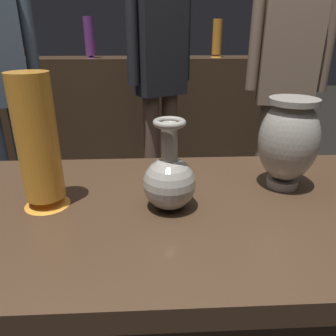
{
  "coord_description": "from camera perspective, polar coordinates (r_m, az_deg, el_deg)",
  "views": [
    {
      "loc": [
        -0.03,
        -0.69,
        1.19
      ],
      "look_at": [
        0.0,
        -0.0,
        0.9
      ],
      "focal_mm": 34.67,
      "sensor_mm": 36.0,
      "label": 1
    }
  ],
  "objects": [
    {
      "name": "display_plinth",
      "position": [
        1.04,
        -0.19,
        -25.85
      ],
      "size": [
        1.2,
        0.64,
        0.8
      ],
      "color": "#422D1E",
      "rests_on": "ground_plane"
    },
    {
      "name": "back_display_shelf",
      "position": [
        2.97,
        -2.22,
        9.32
      ],
      "size": [
        2.6,
        0.4,
        0.99
      ],
      "color": "#422D1E",
      "rests_on": "ground_plane"
    },
    {
      "name": "vase_centerpiece",
      "position": [
        0.75,
        0.24,
        -2.0
      ],
      "size": [
        0.12,
        0.12,
        0.22
      ],
      "color": "gray",
      "rests_on": "display_plinth"
    },
    {
      "name": "vase_tall_behind",
      "position": [
        0.9,
        20.4,
        4.58
      ],
      "size": [
        0.15,
        0.15,
        0.24
      ],
      "color": "gray",
      "rests_on": "display_plinth"
    },
    {
      "name": "vase_left_accent",
      "position": [
        0.79,
        -21.87,
        3.75
      ],
      "size": [
        0.11,
        0.11,
        0.31
      ],
      "color": "orange",
      "rests_on": "display_plinth"
    },
    {
      "name": "shelf_vase_center",
      "position": [
        2.85,
        -2.39,
        20.25
      ],
      "size": [
        0.11,
        0.11,
        0.24
      ],
      "color": "#7A388E",
      "rests_on": "back_display_shelf"
    },
    {
      "name": "shelf_vase_far_right",
      "position": [
        3.03,
        18.99,
        19.51
      ],
      "size": [
        0.13,
        0.13,
        0.12
      ],
      "color": "#477A38",
      "rests_on": "back_display_shelf"
    },
    {
      "name": "shelf_vase_far_left",
      "position": [
        3.11,
        -23.04,
        18.6
      ],
      "size": [
        0.1,
        0.1,
        0.18
      ],
      "color": "red",
      "rests_on": "back_display_shelf"
    },
    {
      "name": "shelf_vase_right",
      "position": [
        2.92,
        8.6,
        21.5
      ],
      "size": [
        0.1,
        0.1,
        0.3
      ],
      "color": "orange",
      "rests_on": "back_display_shelf"
    },
    {
      "name": "shelf_vase_left",
      "position": [
        2.88,
        -13.6,
        21.37
      ],
      "size": [
        0.09,
        0.09,
        0.31
      ],
      "color": "#7A388E",
      "rests_on": "back_display_shelf"
    },
    {
      "name": "visitor_center_back",
      "position": [
        2.21,
        -1.4,
        16.76
      ],
      "size": [
        0.41,
        0.32,
        1.62
      ],
      "rotation": [
        0.0,
        0.0,
        3.7
      ],
      "color": "brown",
      "rests_on": "ground_plane"
    },
    {
      "name": "visitor_near_right",
      "position": [
        2.13,
        20.05,
        14.56
      ],
      "size": [
        0.46,
        0.25,
        1.58
      ],
      "rotation": [
        0.0,
        0.0,
        2.92
      ],
      "color": "#846B56",
      "rests_on": "ground_plane"
    }
  ]
}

